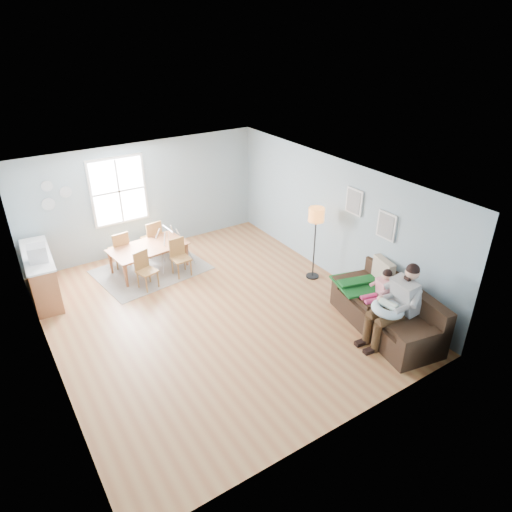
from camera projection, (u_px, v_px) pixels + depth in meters
room at (209, 199)px, 8.01m from camera, size 8.40×9.40×3.90m
window at (119, 191)px, 10.65m from camera, size 1.32×0.08×1.62m
pictures at (370, 213)px, 8.92m from camera, size 0.05×1.34×0.74m
wall_plates at (54, 195)px, 9.90m from camera, size 0.67×0.02×0.66m
sofa at (388, 313)px, 8.55m from camera, size 1.40×2.44×0.93m
green_throw at (363, 283)px, 9.03m from camera, size 1.24×1.12×0.04m
beige_pillow at (383, 272)px, 8.88m from camera, size 0.28×0.57×0.55m
father at (397, 302)px, 8.01m from camera, size 1.12×0.56×1.53m
nursing_pillow at (388, 309)px, 7.99m from camera, size 0.69×0.67×0.24m
infant at (387, 303)px, 7.98m from camera, size 0.19×0.42×0.15m
toddler at (381, 288)px, 8.49m from camera, size 0.61×0.38×0.92m
floor_lamp at (316, 221)px, 9.76m from camera, size 0.34×0.34×1.68m
storage_cube at (392, 326)px, 8.29m from camera, size 0.58×0.55×0.54m
rug at (151, 270)px, 10.68m from camera, size 2.60×2.11×0.01m
dining_table at (150, 259)px, 10.54m from camera, size 1.81×1.15×0.60m
chair_sw at (145, 268)px, 9.81m from camera, size 0.47×0.47×0.84m
chair_se at (179, 255)px, 10.31m from camera, size 0.40×0.40×0.86m
chair_nw at (120, 247)px, 10.59m from camera, size 0.45×0.45×0.90m
chair_ne at (153, 237)px, 11.07m from camera, size 0.46×0.46×0.92m
counter at (42, 275)px, 9.46m from camera, size 0.64×1.82×1.00m
monitor at (37, 253)px, 8.89m from camera, size 0.38×0.36×0.33m
baby_swing at (170, 247)px, 10.82m from camera, size 0.93×0.94×0.90m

